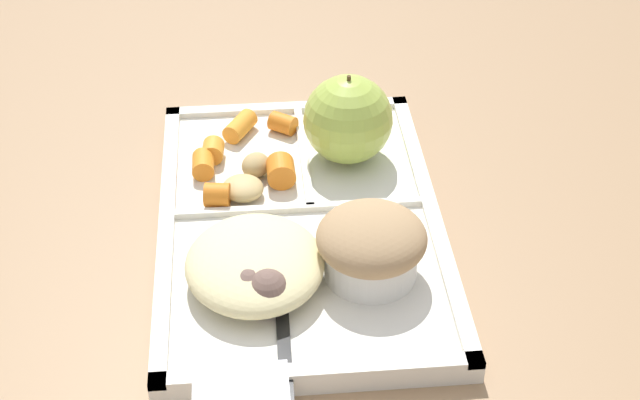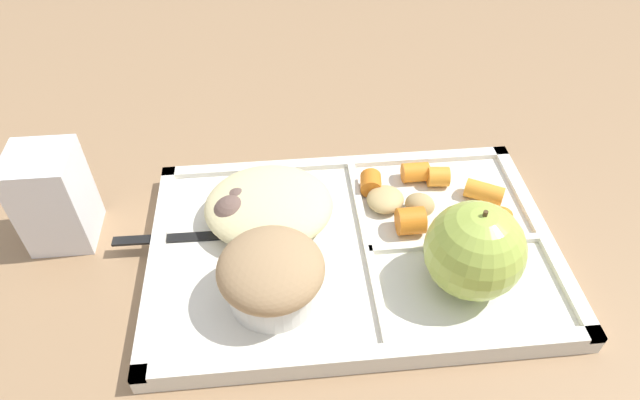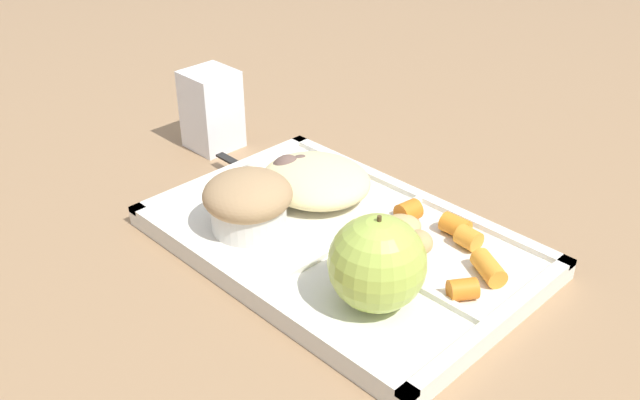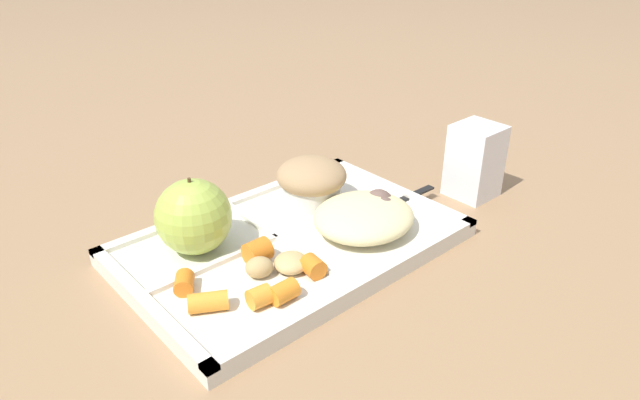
% 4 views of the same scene
% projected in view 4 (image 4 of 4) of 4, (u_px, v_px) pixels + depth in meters
% --- Properties ---
extents(ground, '(6.00, 6.00, 0.00)m').
position_uv_depth(ground, '(292.00, 250.00, 0.64)').
color(ground, '#997551').
extents(lunch_tray, '(0.36, 0.24, 0.02)m').
position_uv_depth(lunch_tray, '(291.00, 244.00, 0.64)').
color(lunch_tray, silver).
rests_on(lunch_tray, ground).
extents(green_apple, '(0.08, 0.08, 0.08)m').
position_uv_depth(green_apple, '(194.00, 217.00, 0.59)').
color(green_apple, '#A8C14C').
rests_on(green_apple, lunch_tray).
extents(bran_muffin, '(0.09, 0.09, 0.06)m').
position_uv_depth(bran_muffin, '(312.00, 181.00, 0.70)').
color(bran_muffin, silver).
rests_on(bran_muffin, lunch_tray).
extents(carrot_slice_small, '(0.03, 0.03, 0.02)m').
position_uv_depth(carrot_slice_small, '(184.00, 283.00, 0.54)').
color(carrot_slice_small, orange).
rests_on(carrot_slice_small, lunch_tray).
extents(carrot_slice_center, '(0.04, 0.03, 0.02)m').
position_uv_depth(carrot_slice_center, '(208.00, 302.00, 0.52)').
color(carrot_slice_center, orange).
rests_on(carrot_slice_center, lunch_tray).
extents(carrot_slice_tilted, '(0.02, 0.02, 0.02)m').
position_uv_depth(carrot_slice_tilted, '(313.00, 267.00, 0.57)').
color(carrot_slice_tilted, orange).
rests_on(carrot_slice_tilted, lunch_tray).
extents(carrot_slice_back, '(0.02, 0.02, 0.02)m').
position_uv_depth(carrot_slice_back, '(260.00, 297.00, 0.52)').
color(carrot_slice_back, orange).
rests_on(carrot_slice_back, lunch_tray).
extents(carrot_slice_edge, '(0.02, 0.03, 0.03)m').
position_uv_depth(carrot_slice_edge, '(258.00, 251.00, 0.59)').
color(carrot_slice_edge, orange).
rests_on(carrot_slice_edge, lunch_tray).
extents(carrot_slice_diagonal, '(0.03, 0.02, 0.02)m').
position_uv_depth(carrot_slice_diagonal, '(284.00, 292.00, 0.53)').
color(carrot_slice_diagonal, orange).
rests_on(carrot_slice_diagonal, lunch_tray).
extents(potato_chunk_small, '(0.04, 0.03, 0.02)m').
position_uv_depth(potato_chunk_small, '(259.00, 267.00, 0.57)').
color(potato_chunk_small, tan).
rests_on(potato_chunk_small, lunch_tray).
extents(potato_chunk_corner, '(0.05, 0.05, 0.02)m').
position_uv_depth(potato_chunk_corner, '(291.00, 263.00, 0.58)').
color(potato_chunk_corner, tan).
rests_on(potato_chunk_corner, lunch_tray).
extents(egg_noodle_pile, '(0.12, 0.11, 0.03)m').
position_uv_depth(egg_noodle_pile, '(364.00, 217.00, 0.64)').
color(egg_noodle_pile, beige).
rests_on(egg_noodle_pile, lunch_tray).
extents(meatball_center, '(0.03, 0.03, 0.03)m').
position_uv_depth(meatball_center, '(383.00, 211.00, 0.65)').
color(meatball_center, brown).
rests_on(meatball_center, lunch_tray).
extents(meatball_front, '(0.03, 0.03, 0.03)m').
position_uv_depth(meatball_front, '(345.00, 222.00, 0.64)').
color(meatball_front, '#755B4C').
rests_on(meatball_front, lunch_tray).
extents(meatball_side, '(0.03, 0.03, 0.03)m').
position_uv_depth(meatball_side, '(380.00, 206.00, 0.66)').
color(meatball_side, brown).
rests_on(meatball_side, lunch_tray).
extents(meatball_back, '(0.04, 0.04, 0.04)m').
position_uv_depth(meatball_back, '(379.00, 204.00, 0.67)').
color(meatball_back, brown).
rests_on(meatball_back, lunch_tray).
extents(plastic_fork, '(0.16, 0.02, 0.00)m').
position_uv_depth(plastic_fork, '(385.00, 208.00, 0.69)').
color(plastic_fork, black).
rests_on(plastic_fork, lunch_tray).
extents(milk_carton, '(0.06, 0.06, 0.10)m').
position_uv_depth(milk_carton, '(475.00, 161.00, 0.74)').
color(milk_carton, white).
rests_on(milk_carton, ground).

